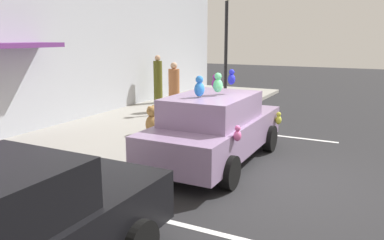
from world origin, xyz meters
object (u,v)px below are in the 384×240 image
at_px(teddy_bear_on_sidewalk, 152,120).
at_px(street_lamp_post, 226,40).
at_px(pedestrian_near_shopfront, 174,89).
at_px(plush_covered_car, 215,128).
at_px(pedestrian_by_lamp, 158,81).

height_order(teddy_bear_on_sidewalk, street_lamp_post, street_lamp_post).
height_order(street_lamp_post, pedestrian_near_shopfront, street_lamp_post).
distance_m(plush_covered_car, pedestrian_by_lamp, 7.23).
bearing_deg(plush_covered_car, teddy_bear_on_sidewalk, 65.30).
distance_m(teddy_bear_on_sidewalk, street_lamp_post, 4.91).
bearing_deg(teddy_bear_on_sidewalk, pedestrian_by_lamp, 29.94).
relative_size(teddy_bear_on_sidewalk, street_lamp_post, 0.19).
distance_m(plush_covered_car, pedestrian_near_shopfront, 5.51).
bearing_deg(teddy_bear_on_sidewalk, street_lamp_post, -4.80).
bearing_deg(plush_covered_car, street_lamp_post, 19.98).
bearing_deg(teddy_bear_on_sidewalk, pedestrian_near_shopfront, 19.17).
bearing_deg(pedestrian_near_shopfront, street_lamp_post, -50.52).
bearing_deg(pedestrian_near_shopfront, plush_covered_car, -140.90).
height_order(plush_covered_car, pedestrian_near_shopfront, plush_covered_car).
xyz_separation_m(pedestrian_near_shopfront, pedestrian_by_lamp, (1.09, 1.36, 0.10)).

